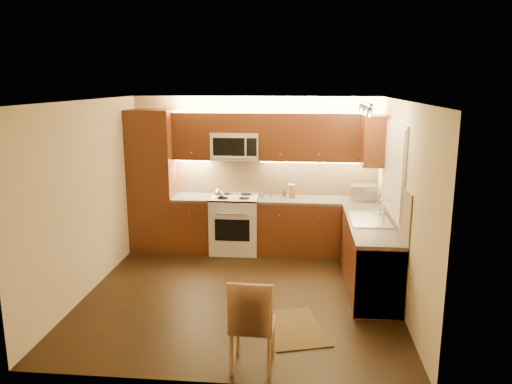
# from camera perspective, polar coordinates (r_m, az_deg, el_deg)

# --- Properties ---
(floor) EXTENTS (4.00, 4.00, 0.01)m
(floor) POSITION_cam_1_polar(r_m,az_deg,el_deg) (6.67, -1.76, -11.55)
(floor) COLOR black
(floor) RESTS_ON ground
(ceiling) EXTENTS (4.00, 4.00, 0.01)m
(ceiling) POSITION_cam_1_polar(r_m,az_deg,el_deg) (6.10, -1.92, 10.44)
(ceiling) COLOR beige
(ceiling) RESTS_ON ground
(wall_back) EXTENTS (4.00, 0.01, 2.50)m
(wall_back) POSITION_cam_1_polar(r_m,az_deg,el_deg) (8.21, -0.09, 2.20)
(wall_back) COLOR beige
(wall_back) RESTS_ON ground
(wall_front) EXTENTS (4.00, 0.01, 2.50)m
(wall_front) POSITION_cam_1_polar(r_m,az_deg,el_deg) (4.37, -5.15, -7.18)
(wall_front) COLOR beige
(wall_front) RESTS_ON ground
(wall_left) EXTENTS (0.01, 4.00, 2.50)m
(wall_left) POSITION_cam_1_polar(r_m,az_deg,el_deg) (6.81, -18.78, -0.63)
(wall_left) COLOR beige
(wall_left) RESTS_ON ground
(wall_right) EXTENTS (0.01, 4.00, 2.50)m
(wall_right) POSITION_cam_1_polar(r_m,az_deg,el_deg) (6.34, 16.41, -1.41)
(wall_right) COLOR beige
(wall_right) RESTS_ON ground
(pantry) EXTENTS (0.70, 0.60, 2.30)m
(pantry) POSITION_cam_1_polar(r_m,az_deg,el_deg) (8.26, -11.76, 1.30)
(pantry) COLOR #49280F
(pantry) RESTS_ON floor
(base_cab_back_left) EXTENTS (0.62, 0.60, 0.86)m
(base_cab_back_left) POSITION_cam_1_polar(r_m,az_deg,el_deg) (8.26, -7.15, -3.67)
(base_cab_back_left) COLOR #49280F
(base_cab_back_left) RESTS_ON floor
(counter_back_left) EXTENTS (0.62, 0.60, 0.04)m
(counter_back_left) POSITION_cam_1_polar(r_m,az_deg,el_deg) (8.15, -7.24, -0.63)
(counter_back_left) COLOR #373432
(counter_back_left) RESTS_ON base_cab_back_left
(base_cab_back_right) EXTENTS (1.92, 0.60, 0.86)m
(base_cab_back_right) POSITION_cam_1_polar(r_m,az_deg,el_deg) (8.08, 7.09, -4.05)
(base_cab_back_right) COLOR #49280F
(base_cab_back_right) RESTS_ON floor
(counter_back_right) EXTENTS (1.92, 0.60, 0.04)m
(counter_back_right) POSITION_cam_1_polar(r_m,az_deg,el_deg) (7.96, 7.17, -0.95)
(counter_back_right) COLOR #373432
(counter_back_right) RESTS_ON base_cab_back_right
(base_cab_right) EXTENTS (0.60, 2.00, 0.86)m
(base_cab_right) POSITION_cam_1_polar(r_m,az_deg,el_deg) (6.90, 12.91, -7.20)
(base_cab_right) COLOR #49280F
(base_cab_right) RESTS_ON floor
(counter_right) EXTENTS (0.60, 2.00, 0.04)m
(counter_right) POSITION_cam_1_polar(r_m,az_deg,el_deg) (6.76, 13.09, -3.60)
(counter_right) COLOR #373432
(counter_right) RESTS_ON base_cab_right
(dishwasher) EXTENTS (0.58, 0.60, 0.84)m
(dishwasher) POSITION_cam_1_polar(r_m,az_deg,el_deg) (6.25, 13.72, -9.35)
(dishwasher) COLOR silver
(dishwasher) RESTS_ON floor
(backsplash_back) EXTENTS (3.30, 0.02, 0.60)m
(backsplash_back) POSITION_cam_1_polar(r_m,az_deg,el_deg) (8.19, 2.34, 1.80)
(backsplash_back) COLOR tan
(backsplash_back) RESTS_ON wall_back
(backsplash_right) EXTENTS (0.02, 2.00, 0.60)m
(backsplash_right) POSITION_cam_1_polar(r_m,az_deg,el_deg) (6.73, 15.67, -1.01)
(backsplash_right) COLOR tan
(backsplash_right) RESTS_ON wall_right
(upper_cab_back_left) EXTENTS (0.62, 0.35, 0.75)m
(upper_cab_back_left) POSITION_cam_1_polar(r_m,az_deg,el_deg) (8.11, -7.24, 6.43)
(upper_cab_back_left) COLOR #49280F
(upper_cab_back_left) RESTS_ON wall_back
(upper_cab_back_right) EXTENTS (1.92, 0.35, 0.75)m
(upper_cab_back_right) POSITION_cam_1_polar(r_m,az_deg,el_deg) (7.92, 7.34, 6.28)
(upper_cab_back_right) COLOR #49280F
(upper_cab_back_right) RESTS_ON wall_back
(upper_cab_bridge) EXTENTS (0.76, 0.35, 0.31)m
(upper_cab_bridge) POSITION_cam_1_polar(r_m,az_deg,el_deg) (7.97, -2.38, 8.00)
(upper_cab_bridge) COLOR #49280F
(upper_cab_bridge) RESTS_ON wall_back
(upper_cab_right_corner) EXTENTS (0.35, 0.50, 0.75)m
(upper_cab_right_corner) POSITION_cam_1_polar(r_m,az_deg,el_deg) (7.56, 13.43, 5.76)
(upper_cab_right_corner) COLOR #49280F
(upper_cab_right_corner) RESTS_ON wall_right
(stove) EXTENTS (0.76, 0.65, 0.92)m
(stove) POSITION_cam_1_polar(r_m,az_deg,el_deg) (8.11, -2.42, -3.67)
(stove) COLOR silver
(stove) RESTS_ON floor
(microwave) EXTENTS (0.76, 0.38, 0.44)m
(microwave) POSITION_cam_1_polar(r_m,az_deg,el_deg) (7.99, -2.37, 5.31)
(microwave) COLOR silver
(microwave) RESTS_ON wall_back
(window_frame) EXTENTS (0.03, 1.44, 1.24)m
(window_frame) POSITION_cam_1_polar(r_m,az_deg,el_deg) (6.80, 15.61, 2.57)
(window_frame) COLOR silver
(window_frame) RESTS_ON wall_right
(window_blinds) EXTENTS (0.02, 1.36, 1.16)m
(window_blinds) POSITION_cam_1_polar(r_m,az_deg,el_deg) (6.79, 15.44, 2.57)
(window_blinds) COLOR silver
(window_blinds) RESTS_ON wall_right
(sink) EXTENTS (0.52, 0.86, 0.15)m
(sink) POSITION_cam_1_polar(r_m,az_deg,el_deg) (6.88, 12.97, -2.50)
(sink) COLOR silver
(sink) RESTS_ON counter_right
(faucet) EXTENTS (0.20, 0.04, 0.30)m
(faucet) POSITION_cam_1_polar(r_m,az_deg,el_deg) (6.89, 14.48, -1.92)
(faucet) COLOR silver
(faucet) RESTS_ON counter_right
(track_light_bar) EXTENTS (0.04, 1.20, 0.03)m
(track_light_bar) POSITION_cam_1_polar(r_m,az_deg,el_deg) (6.50, 12.45, 9.93)
(track_light_bar) COLOR silver
(track_light_bar) RESTS_ON ceiling
(kettle) EXTENTS (0.17, 0.17, 0.19)m
(kettle) POSITION_cam_1_polar(r_m,az_deg,el_deg) (7.89, -4.25, -0.02)
(kettle) COLOR silver
(kettle) RESTS_ON stove
(toaster_oven) EXTENTS (0.40, 0.31, 0.24)m
(toaster_oven) POSITION_cam_1_polar(r_m,az_deg,el_deg) (8.01, 12.15, -0.04)
(toaster_oven) COLOR silver
(toaster_oven) RESTS_ON counter_back_right
(knife_block) EXTENTS (0.12, 0.17, 0.22)m
(knife_block) POSITION_cam_1_polar(r_m,az_deg,el_deg) (8.00, 4.09, 0.13)
(knife_block) COLOR #9D6B47
(knife_block) RESTS_ON counter_back_right
(spice_jar_a) EXTENTS (0.05, 0.05, 0.09)m
(spice_jar_a) POSITION_cam_1_polar(r_m,az_deg,el_deg) (8.15, 2.39, -0.09)
(spice_jar_a) COLOR silver
(spice_jar_a) RESTS_ON counter_back_right
(spice_jar_b) EXTENTS (0.06, 0.06, 0.10)m
(spice_jar_b) POSITION_cam_1_polar(r_m,az_deg,el_deg) (8.12, 3.25, -0.11)
(spice_jar_b) COLOR brown
(spice_jar_b) RESTS_ON counter_back_right
(spice_jar_c) EXTENTS (0.04, 0.04, 0.11)m
(spice_jar_c) POSITION_cam_1_polar(r_m,az_deg,el_deg) (8.09, 0.78, -0.10)
(spice_jar_c) COLOR silver
(spice_jar_c) RESTS_ON counter_back_right
(spice_jar_d) EXTENTS (0.05, 0.05, 0.09)m
(spice_jar_d) POSITION_cam_1_polar(r_m,az_deg,el_deg) (8.10, 1.77, -0.14)
(spice_jar_d) COLOR brown
(spice_jar_d) RESTS_ON counter_back_right
(soap_bottle) EXTENTS (0.08, 0.09, 0.16)m
(soap_bottle) POSITION_cam_1_polar(r_m,az_deg,el_deg) (7.32, 14.25, -1.62)
(soap_bottle) COLOR silver
(soap_bottle) RESTS_ON counter_right
(rug) EXTENTS (0.86, 1.07, 0.01)m
(rug) POSITION_cam_1_polar(r_m,az_deg,el_deg) (5.81, 4.39, -15.33)
(rug) COLOR black
(rug) RESTS_ON floor
(dining_chair) EXTENTS (0.43, 0.43, 0.94)m
(dining_chair) POSITION_cam_1_polar(r_m,az_deg,el_deg) (4.91, -0.38, -14.74)
(dining_chair) COLOR #9D6B47
(dining_chair) RESTS_ON floor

